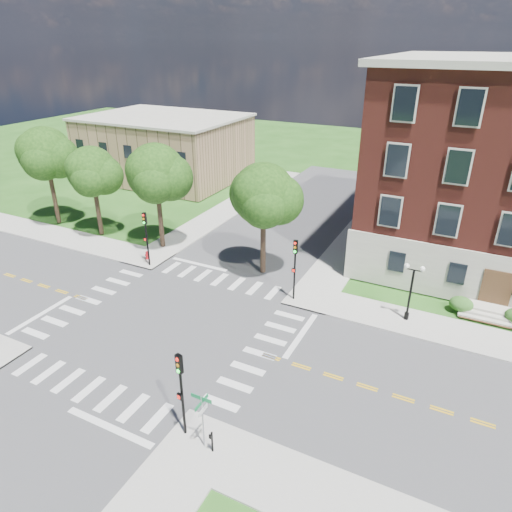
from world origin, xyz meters
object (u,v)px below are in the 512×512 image
at_px(traffic_signal_se, 181,385).
at_px(fire_hydrant, 147,255).
at_px(traffic_signal_nw, 146,232).
at_px(traffic_signal_ne, 295,262).
at_px(street_sign_pole, 202,412).
at_px(push_button_post, 212,441).
at_px(twin_lamp_west, 411,289).

xyz_separation_m(traffic_signal_se, fire_hydrant, (-14.33, 14.91, -2.72)).
bearing_deg(fire_hydrant, traffic_signal_se, -46.15).
bearing_deg(traffic_signal_nw, traffic_signal_ne, 1.52).
height_order(traffic_signal_se, fire_hydrant, traffic_signal_se).
relative_size(traffic_signal_ne, street_sign_pole, 1.55).
height_order(traffic_signal_ne, traffic_signal_nw, same).
bearing_deg(traffic_signal_nw, traffic_signal_se, -46.38).
distance_m(traffic_signal_ne, fire_hydrant, 14.50).
height_order(traffic_signal_nw, push_button_post, traffic_signal_nw).
bearing_deg(traffic_signal_se, twin_lamp_west, 62.56).
relative_size(twin_lamp_west, push_button_post, 3.53).
bearing_deg(traffic_signal_se, traffic_signal_nw, 133.62).
bearing_deg(push_button_post, street_sign_pole, 168.92).
distance_m(traffic_signal_nw, fire_hydrant, 3.01).
height_order(traffic_signal_ne, fire_hydrant, traffic_signal_ne).
distance_m(traffic_signal_se, fire_hydrant, 20.86).
bearing_deg(street_sign_pole, twin_lamp_west, 66.85).
height_order(street_sign_pole, push_button_post, street_sign_pole).
relative_size(traffic_signal_se, traffic_signal_ne, 1.00).
relative_size(traffic_signal_se, street_sign_pole, 1.55).
bearing_deg(fire_hydrant, traffic_signal_ne, -2.10).
bearing_deg(traffic_signal_ne, fire_hydrant, 177.90).
xyz_separation_m(traffic_signal_se, traffic_signal_ne, (-0.10, 14.39, 0.00)).
bearing_deg(street_sign_pole, push_button_post, -11.08).
height_order(twin_lamp_west, fire_hydrant, twin_lamp_west).
distance_m(traffic_signal_se, push_button_post, 3.01).
relative_size(traffic_signal_nw, street_sign_pole, 1.55).
bearing_deg(twin_lamp_west, traffic_signal_nw, -176.36).
height_order(traffic_signal_se, push_button_post, traffic_signal_se).
height_order(traffic_signal_ne, twin_lamp_west, traffic_signal_ne).
height_order(traffic_signal_se, traffic_signal_ne, same).
bearing_deg(street_sign_pole, fire_hydrant, 135.85).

